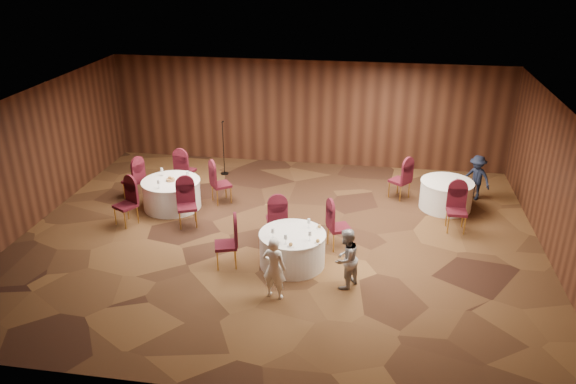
# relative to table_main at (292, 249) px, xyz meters

# --- Properties ---
(ground) EXTENTS (12.00, 12.00, 0.00)m
(ground) POSITION_rel_table_main_xyz_m (-0.50, 1.11, -0.38)
(ground) COLOR black
(ground) RESTS_ON ground
(room_shell) EXTENTS (12.00, 12.00, 12.00)m
(room_shell) POSITION_rel_table_main_xyz_m (-0.50, 1.11, 1.59)
(room_shell) COLOR silver
(room_shell) RESTS_ON ground
(table_main) EXTENTS (1.42, 1.42, 0.74)m
(table_main) POSITION_rel_table_main_xyz_m (0.00, 0.00, 0.00)
(table_main) COLOR white
(table_main) RESTS_ON ground
(table_left) EXTENTS (1.50, 1.50, 0.74)m
(table_left) POSITION_rel_table_main_xyz_m (-3.52, 2.33, 0.00)
(table_left) COLOR white
(table_left) RESTS_ON ground
(table_right) EXTENTS (1.35, 1.35, 0.74)m
(table_right) POSITION_rel_table_main_xyz_m (3.50, 3.41, 0.00)
(table_right) COLOR white
(table_right) RESTS_ON ground
(chairs_main) EXTENTS (2.98, 1.99, 1.00)m
(chairs_main) POSITION_rel_table_main_xyz_m (-0.33, 0.57, 0.12)
(chairs_main) COLOR #3A0B17
(chairs_main) RESTS_ON ground
(chairs_left) EXTENTS (3.09, 3.09, 1.00)m
(chairs_left) POSITION_rel_table_main_xyz_m (-3.55, 2.38, 0.12)
(chairs_left) COLOR #3A0B17
(chairs_left) RESTS_ON ground
(chairs_right) EXTENTS (1.92, 2.35, 1.00)m
(chairs_right) POSITION_rel_table_main_xyz_m (2.97, 3.02, 0.12)
(chairs_right) COLOR #3A0B17
(chairs_right) RESTS_ON ground
(tabletop_main) EXTENTS (1.05, 1.02, 0.22)m
(tabletop_main) POSITION_rel_table_main_xyz_m (0.22, -0.16, 0.46)
(tabletop_main) COLOR silver
(tabletop_main) RESTS_ON table_main
(tabletop_left) EXTENTS (0.81, 0.87, 0.22)m
(tabletop_left) POSITION_rel_table_main_xyz_m (-3.53, 2.33, 0.45)
(tabletop_left) COLOR silver
(tabletop_left) RESTS_ON table_left
(tabletop_right) EXTENTS (0.08, 0.08, 0.22)m
(tabletop_right) POSITION_rel_table_main_xyz_m (3.68, 3.17, 0.52)
(tabletop_right) COLOR silver
(tabletop_right) RESTS_ON table_right
(mic_stand) EXTENTS (0.24, 0.24, 1.62)m
(mic_stand) POSITION_rel_table_main_xyz_m (-2.79, 4.80, 0.10)
(mic_stand) COLOR black
(mic_stand) RESTS_ON ground
(woman_a) EXTENTS (0.53, 0.40, 1.30)m
(woman_a) POSITION_rel_table_main_xyz_m (-0.16, -1.26, 0.27)
(woman_a) COLOR white
(woman_a) RESTS_ON ground
(woman_b) EXTENTS (0.73, 0.78, 1.27)m
(woman_b) POSITION_rel_table_main_xyz_m (1.17, -0.67, 0.26)
(woman_b) COLOR #A1A1A5
(woman_b) RESTS_ON ground
(man_c) EXTENTS (0.91, 0.84, 1.23)m
(man_c) POSITION_rel_table_main_xyz_m (4.33, 4.13, 0.24)
(man_c) COLOR black
(man_c) RESTS_ON ground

